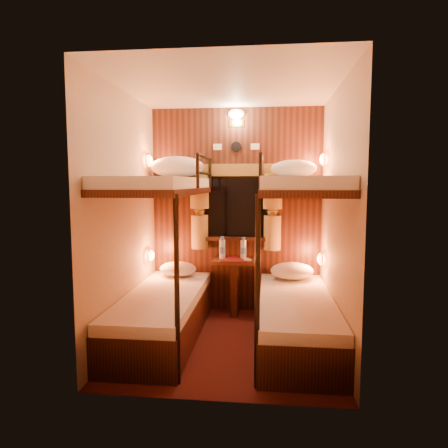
# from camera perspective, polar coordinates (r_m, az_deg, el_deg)

# --- Properties ---
(floor) EXTENTS (2.10, 2.10, 0.00)m
(floor) POSITION_cam_1_polar(r_m,az_deg,el_deg) (4.01, 0.51, -16.53)
(floor) COLOR #37130F
(floor) RESTS_ON ground
(ceiling) EXTENTS (2.10, 2.10, 0.00)m
(ceiling) POSITION_cam_1_polar(r_m,az_deg,el_deg) (3.81, 0.55, 19.10)
(ceiling) COLOR silver
(ceiling) RESTS_ON wall_back
(wall_back) EXTENTS (2.40, 0.00, 2.40)m
(wall_back) POSITION_cam_1_polar(r_m,az_deg,el_deg) (4.77, 1.76, 1.92)
(wall_back) COLOR #C6B293
(wall_back) RESTS_ON floor
(wall_front) EXTENTS (2.40, 0.00, 2.40)m
(wall_front) POSITION_cam_1_polar(r_m,az_deg,el_deg) (2.69, -1.65, -1.16)
(wall_front) COLOR #C6B293
(wall_front) RESTS_ON floor
(wall_left) EXTENTS (0.00, 2.40, 2.40)m
(wall_left) POSITION_cam_1_polar(r_m,az_deg,el_deg) (3.95, -14.08, 0.92)
(wall_left) COLOR #C6B293
(wall_left) RESTS_ON floor
(wall_right) EXTENTS (0.00, 2.40, 2.40)m
(wall_right) POSITION_cam_1_polar(r_m,az_deg,el_deg) (3.76, 15.88, 0.64)
(wall_right) COLOR #C6B293
(wall_right) RESTS_ON floor
(back_panel) EXTENTS (2.00, 0.03, 2.40)m
(back_panel) POSITION_cam_1_polar(r_m,az_deg,el_deg) (4.75, 1.74, 1.91)
(back_panel) COLOR black
(back_panel) RESTS_ON floor
(bunk_left) EXTENTS (0.72, 1.90, 1.82)m
(bunk_left) POSITION_cam_1_polar(r_m,az_deg,el_deg) (4.01, -8.73, -8.19)
(bunk_left) COLOR black
(bunk_left) RESTS_ON floor
(bunk_right) EXTENTS (0.72, 1.90, 1.82)m
(bunk_right) POSITION_cam_1_polar(r_m,az_deg,el_deg) (3.89, 10.26, -8.65)
(bunk_right) COLOR black
(bunk_right) RESTS_ON floor
(window) EXTENTS (1.00, 0.12, 0.79)m
(window) POSITION_cam_1_polar(r_m,az_deg,el_deg) (4.72, 1.71, 1.65)
(window) COLOR black
(window) RESTS_ON back_panel
(curtains) EXTENTS (1.10, 0.22, 1.00)m
(curtains) POSITION_cam_1_polar(r_m,az_deg,el_deg) (4.68, 1.69, 2.63)
(curtains) COLOR olive
(curtains) RESTS_ON back_panel
(back_fixtures) EXTENTS (0.54, 0.09, 0.48)m
(back_fixtures) POSITION_cam_1_polar(r_m,az_deg,el_deg) (4.76, 1.75, 14.54)
(back_fixtures) COLOR black
(back_fixtures) RESTS_ON back_panel
(reading_lamps) EXTENTS (2.00, 0.20, 1.25)m
(reading_lamps) POSITION_cam_1_polar(r_m,az_deg,el_deg) (4.41, 1.41, 2.13)
(reading_lamps) COLOR orange
(reading_lamps) RESTS_ON wall_left
(table) EXTENTS (0.50, 0.34, 0.66)m
(table) POSITION_cam_1_polar(r_m,az_deg,el_deg) (4.69, 1.54, -7.87)
(table) COLOR #552613
(table) RESTS_ON floor
(bottle_left) EXTENTS (0.08, 0.08, 0.26)m
(bottle_left) POSITION_cam_1_polar(r_m,az_deg,el_deg) (4.66, -0.25, -3.58)
(bottle_left) COLOR #99BFE5
(bottle_left) RESTS_ON table
(bottle_right) EXTENTS (0.07, 0.07, 0.25)m
(bottle_right) POSITION_cam_1_polar(r_m,az_deg,el_deg) (4.67, 2.78, -3.62)
(bottle_right) COLOR #99BFE5
(bottle_right) RESTS_ON table
(sachet_a) EXTENTS (0.09, 0.07, 0.01)m
(sachet_a) POSITION_cam_1_polar(r_m,az_deg,el_deg) (4.58, 3.38, -5.16)
(sachet_a) COLOR silver
(sachet_a) RESTS_ON table
(sachet_b) EXTENTS (0.08, 0.07, 0.01)m
(sachet_b) POSITION_cam_1_polar(r_m,az_deg,el_deg) (4.68, 3.07, -4.92)
(sachet_b) COLOR silver
(sachet_b) RESTS_ON table
(pillow_lower_left) EXTENTS (0.43, 0.30, 0.17)m
(pillow_lower_left) POSITION_cam_1_polar(r_m,az_deg,el_deg) (4.67, -6.58, -6.40)
(pillow_lower_left) COLOR white
(pillow_lower_left) RESTS_ON bunk_left
(pillow_lower_right) EXTENTS (0.48, 0.34, 0.19)m
(pillow_lower_right) POSITION_cam_1_polar(r_m,az_deg,el_deg) (4.55, 9.68, -6.62)
(pillow_lower_right) COLOR white
(pillow_lower_right) RESTS_ON bunk_right
(pillow_upper_left) EXTENTS (0.61, 0.44, 0.24)m
(pillow_upper_left) POSITION_cam_1_polar(r_m,az_deg,el_deg) (4.59, -6.68, 8.09)
(pillow_upper_left) COLOR white
(pillow_upper_left) RESTS_ON bunk_left
(pillow_upper_right) EXTENTS (0.49, 0.35, 0.19)m
(pillow_upper_right) POSITION_cam_1_polar(r_m,az_deg,el_deg) (4.41, 9.96, 7.80)
(pillow_upper_right) COLOR white
(pillow_upper_right) RESTS_ON bunk_right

